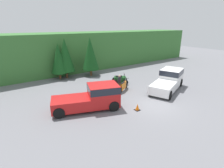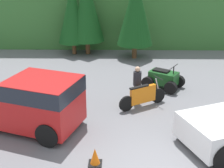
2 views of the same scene
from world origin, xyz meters
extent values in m
plane|color=slate|center=(0.00, 0.00, 0.00)|extent=(80.00, 80.00, 0.00)
cube|color=#387033|center=(0.00, 16.00, 2.70)|extent=(44.00, 6.00, 5.41)
cylinder|color=brown|center=(-3.92, 12.06, 0.40)|extent=(0.27, 0.27, 0.80)
cone|color=#144719|center=(-3.92, 12.06, 2.62)|extent=(1.95, 1.95, 3.64)
cylinder|color=brown|center=(-3.03, 12.10, 0.45)|extent=(0.30, 0.30, 0.90)
cone|color=#144719|center=(-3.03, 12.10, 2.94)|extent=(2.19, 2.19, 4.09)
cylinder|color=brown|center=(-0.02, 11.20, 0.45)|extent=(0.30, 0.30, 0.90)
cone|color=#144719|center=(-0.02, 11.20, 2.95)|extent=(2.20, 2.20, 4.10)
cube|color=red|center=(-3.69, 2.23, 1.10)|extent=(2.89, 2.64, 1.74)
cube|color=#1E232D|center=(-3.69, 2.23, 1.68)|extent=(2.91, 2.66, 0.56)
cube|color=red|center=(-6.18, 3.09, 0.66)|extent=(3.38, 2.81, 0.86)
cylinder|color=black|center=(-2.79, 2.88, 0.42)|extent=(0.89, 0.54, 0.85)
cylinder|color=black|center=(-3.38, 1.17, 0.42)|extent=(0.89, 0.54, 0.85)
cylinder|color=black|center=(-6.74, 4.24, 0.42)|extent=(0.89, 0.54, 0.85)
cylinder|color=black|center=(-7.32, 2.54, 0.42)|extent=(0.89, 0.54, 0.85)
cube|color=white|center=(5.14, 2.32, 1.10)|extent=(3.03, 2.76, 1.74)
cube|color=#1E232D|center=(5.14, 2.32, 1.68)|extent=(3.05, 2.78, 0.56)
cube|color=white|center=(2.60, 1.28, 0.66)|extent=(3.54, 2.96, 0.86)
cylinder|color=black|center=(5.43, 3.41, 0.42)|extent=(0.89, 0.58, 0.85)
cylinder|color=black|center=(6.12, 1.74, 0.42)|extent=(0.89, 0.58, 0.85)
cylinder|color=black|center=(1.38, 1.76, 0.42)|extent=(0.89, 0.58, 0.85)
cylinder|color=black|center=(2.06, 0.09, 0.42)|extent=(0.89, 0.58, 0.85)
cylinder|color=black|center=(0.69, 4.63, 0.33)|extent=(0.62, 0.42, 0.66)
cylinder|color=black|center=(-0.71, 3.79, 0.33)|extent=(0.62, 0.42, 0.66)
cube|color=orange|center=(-0.01, 4.21, 0.56)|extent=(1.12, 0.76, 0.72)
cylinder|color=#B7B7BC|center=(0.65, 4.60, 0.75)|extent=(0.29, 0.20, 0.81)
cylinder|color=black|center=(0.65, 4.60, 1.17)|extent=(0.34, 0.53, 0.04)
cube|color=black|center=(-0.18, 4.10, 0.95)|extent=(0.84, 0.58, 0.06)
cylinder|color=black|center=(1.90, 6.40, 0.30)|extent=(0.62, 0.50, 0.60)
cylinder|color=black|center=(1.39, 5.58, 0.30)|extent=(0.62, 0.50, 0.60)
cylinder|color=black|center=(0.89, 7.02, 0.30)|extent=(0.62, 0.50, 0.60)
cylinder|color=black|center=(0.38, 6.21, 0.30)|extent=(0.62, 0.50, 0.60)
cube|color=#194C1E|center=(1.14, 6.30, 0.53)|extent=(1.51, 1.33, 0.61)
cylinder|color=black|center=(1.55, 6.05, 1.01)|extent=(0.07, 0.07, 0.35)
cylinder|color=black|center=(1.55, 6.05, 1.18)|extent=(0.51, 0.79, 0.04)
cube|color=black|center=(1.02, 6.37, 0.87)|extent=(0.87, 0.77, 0.08)
cylinder|color=brown|center=(-0.28, 4.68, 0.41)|extent=(0.23, 0.23, 0.82)
cylinder|color=brown|center=(-0.20, 4.51, 0.41)|extent=(0.23, 0.23, 0.82)
cylinder|color=#232328|center=(-0.24, 4.59, 1.13)|extent=(0.46, 0.46, 0.62)
sphere|color=tan|center=(-0.24, 4.59, 1.55)|extent=(0.30, 0.30, 0.22)
cube|color=black|center=(-1.76, 0.20, 0.01)|extent=(0.42, 0.42, 0.03)
cone|color=orange|center=(-1.76, 0.20, 0.28)|extent=(0.32, 0.32, 0.55)
camera|label=1|loc=(-10.63, -8.98, 6.54)|focal=28.00mm
camera|label=2|loc=(-1.11, -7.74, 5.86)|focal=50.00mm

